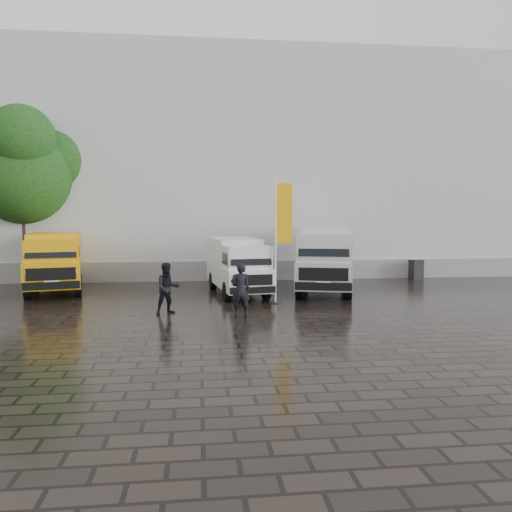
{
  "coord_description": "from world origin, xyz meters",
  "views": [
    {
      "loc": [
        -2.84,
        -17.27,
        3.27
      ],
      "look_at": [
        -0.62,
        2.2,
        1.7
      ],
      "focal_mm": 35.0,
      "sensor_mm": 36.0,
      "label": 1
    }
  ],
  "objects_px": {
    "van_white": "(237,266)",
    "wheelie_bin": "(416,269)",
    "van_yellow": "(55,263)",
    "person_front": "(240,290)",
    "person_tent": "(168,288)",
    "van_silver": "(324,259)",
    "flagpole": "(280,234)"
  },
  "relations": [
    {
      "from": "van_white",
      "to": "wheelie_bin",
      "type": "height_order",
      "value": "van_white"
    },
    {
      "from": "van_yellow",
      "to": "wheelie_bin",
      "type": "relative_size",
      "value": 5.4
    },
    {
      "from": "person_front",
      "to": "person_tent",
      "type": "bearing_deg",
      "value": -19.88
    },
    {
      "from": "van_silver",
      "to": "person_tent",
      "type": "bearing_deg",
      "value": -131.05
    },
    {
      "from": "van_yellow",
      "to": "flagpole",
      "type": "relative_size",
      "value": 1.17
    },
    {
      "from": "person_front",
      "to": "person_tent",
      "type": "distance_m",
      "value": 2.5
    },
    {
      "from": "van_yellow",
      "to": "flagpole",
      "type": "height_order",
      "value": "flagpole"
    },
    {
      "from": "wheelie_bin",
      "to": "person_tent",
      "type": "height_order",
      "value": "person_tent"
    },
    {
      "from": "flagpole",
      "to": "wheelie_bin",
      "type": "xyz_separation_m",
      "value": [
        8.14,
        6.14,
        -2.09
      ]
    },
    {
      "from": "van_white",
      "to": "person_tent",
      "type": "xyz_separation_m",
      "value": [
        -2.66,
        -4.05,
        -0.3
      ]
    },
    {
      "from": "van_silver",
      "to": "flagpole",
      "type": "xyz_separation_m",
      "value": [
        -2.4,
        -2.76,
        1.18
      ]
    },
    {
      "from": "van_yellow",
      "to": "person_front",
      "type": "xyz_separation_m",
      "value": [
        7.54,
        -6.23,
        -0.38
      ]
    },
    {
      "from": "van_silver",
      "to": "wheelie_bin",
      "type": "distance_m",
      "value": 6.72
    },
    {
      "from": "van_silver",
      "to": "wheelie_bin",
      "type": "bearing_deg",
      "value": 45.29
    },
    {
      "from": "flagpole",
      "to": "wheelie_bin",
      "type": "height_order",
      "value": "flagpole"
    },
    {
      "from": "van_white",
      "to": "flagpole",
      "type": "height_order",
      "value": "flagpole"
    },
    {
      "from": "van_silver",
      "to": "wheelie_bin",
      "type": "relative_size",
      "value": 6.44
    },
    {
      "from": "flagpole",
      "to": "wheelie_bin",
      "type": "distance_m",
      "value": 10.41
    },
    {
      "from": "van_silver",
      "to": "flagpole",
      "type": "distance_m",
      "value": 3.84
    },
    {
      "from": "person_front",
      "to": "flagpole",
      "type": "bearing_deg",
      "value": -127.71
    },
    {
      "from": "van_white",
      "to": "flagpole",
      "type": "distance_m",
      "value": 3.15
    },
    {
      "from": "van_yellow",
      "to": "wheelie_bin",
      "type": "distance_m",
      "value": 17.56
    },
    {
      "from": "van_yellow",
      "to": "flagpole",
      "type": "bearing_deg",
      "value": -35.32
    },
    {
      "from": "person_tent",
      "to": "van_silver",
      "type": "bearing_deg",
      "value": 14.77
    },
    {
      "from": "person_front",
      "to": "van_white",
      "type": "bearing_deg",
      "value": -95.52
    },
    {
      "from": "van_white",
      "to": "person_front",
      "type": "relative_size",
      "value": 3.05
    },
    {
      "from": "van_white",
      "to": "person_tent",
      "type": "bearing_deg",
      "value": -131.14
    },
    {
      "from": "wheelie_bin",
      "to": "person_front",
      "type": "distance_m",
      "value": 13.03
    },
    {
      "from": "van_white",
      "to": "van_silver",
      "type": "bearing_deg",
      "value": -2.62
    },
    {
      "from": "van_silver",
      "to": "person_front",
      "type": "relative_size",
      "value": 3.72
    },
    {
      "from": "van_white",
      "to": "person_front",
      "type": "xyz_separation_m",
      "value": [
        -0.27,
        -4.8,
        -0.28
      ]
    },
    {
      "from": "van_silver",
      "to": "person_front",
      "type": "bearing_deg",
      "value": -113.7
    }
  ]
}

